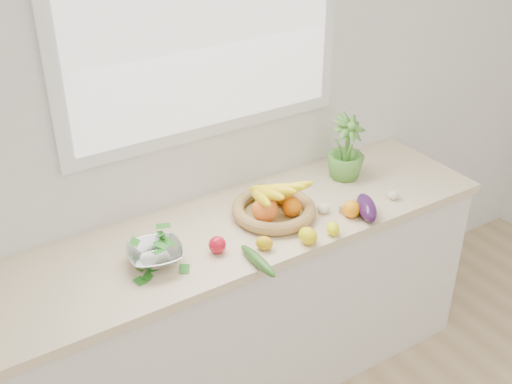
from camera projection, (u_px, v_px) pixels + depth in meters
back_wall at (205, 102)px, 2.71m from camera, size 4.50×0.02×2.70m
counter_cabinet at (245, 309)px, 2.96m from camera, size 2.20×0.58×0.86m
countertop at (244, 228)px, 2.73m from camera, size 2.24×0.62×0.04m
window_frame at (203, 7)px, 2.50m from camera, size 1.30×0.03×1.10m
window_pane at (206, 9)px, 2.48m from camera, size 1.18×0.01×0.98m
orange_loose at (351, 209)px, 2.75m from camera, size 0.09×0.09×0.08m
lemon_a at (308, 236)px, 2.58m from camera, size 0.07×0.09×0.07m
lemon_b at (333, 229)px, 2.64m from camera, size 0.08×0.09×0.05m
lemon_c at (264, 243)px, 2.55m from camera, size 0.09×0.09×0.06m
apple at (217, 245)px, 2.52m from camera, size 0.08×0.08×0.07m
ginger at (352, 208)px, 2.80m from camera, size 0.11×0.06×0.04m
garlic_a at (323, 208)px, 2.79m from camera, size 0.06×0.06×0.05m
garlic_b at (269, 205)px, 2.80m from camera, size 0.06×0.06×0.05m
garlic_c at (393, 195)px, 2.89m from camera, size 0.06×0.06×0.04m
eggplant at (367, 208)px, 2.76m from camera, size 0.16×0.21×0.08m
cucumber at (258, 261)px, 2.45m from camera, size 0.05×0.24×0.04m
radish at (312, 237)px, 2.60m from camera, size 0.04×0.04×0.03m
potted_herb at (346, 149)px, 3.00m from camera, size 0.21×0.21×0.32m
fruit_basket at (273, 205)px, 2.75m from camera, size 0.48×0.48×0.19m
colander_with_spinach at (155, 251)px, 2.45m from camera, size 0.26×0.26×0.12m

